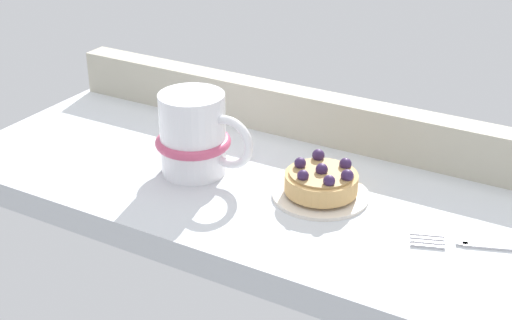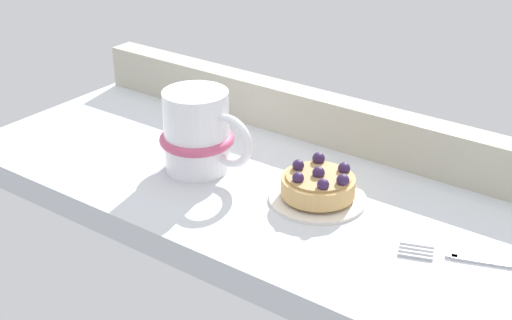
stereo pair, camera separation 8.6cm
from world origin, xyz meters
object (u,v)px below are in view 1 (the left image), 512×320
object	(u,v)px
dessert_plate	(322,193)
coffee_mug	(195,135)
dessert_fork	(493,245)
raspberry_tart	(323,179)

from	to	relation	value
dessert_plate	coffee_mug	bearing A→B (deg)	-172.15
coffee_mug	dessert_fork	world-z (taller)	coffee_mug
dessert_plate	dessert_fork	bearing A→B (deg)	-3.58
dessert_fork	raspberry_tart	bearing A→B (deg)	176.38
raspberry_tart	coffee_mug	distance (cm)	16.42
dessert_plate	raspberry_tart	xyz separation A→B (cm)	(0.02, 0.01, 1.77)
dessert_fork	dessert_plate	bearing A→B (deg)	176.42
coffee_mug	dessert_fork	bearing A→B (deg)	1.53
dessert_plate	coffee_mug	distance (cm)	16.79
raspberry_tart	coffee_mug	size ratio (longest dim) A/B	0.65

